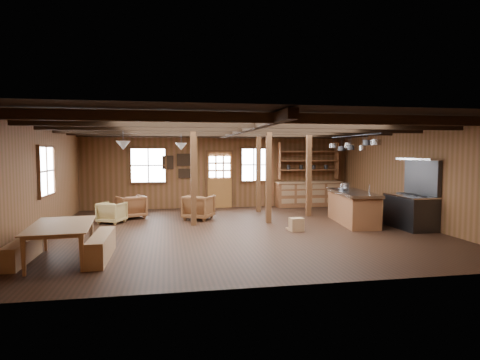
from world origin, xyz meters
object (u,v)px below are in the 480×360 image
object	(u,v)px
armchair_a	(131,207)
armchair_b	(199,207)
kitchen_island	(353,207)
armchair_c	(112,213)
dining_table	(64,242)
commercial_range	(412,206)

from	to	relation	value
armchair_a	armchair_b	size ratio (longest dim) A/B	0.95
kitchen_island	armchair_c	world-z (taller)	kitchen_island
dining_table	armchair_c	world-z (taller)	dining_table
kitchen_island	commercial_range	size ratio (longest dim) A/B	1.35
kitchen_island	armchair_b	size ratio (longest dim) A/B	3.12
kitchen_island	armchair_a	world-z (taller)	kitchen_island
kitchen_island	armchair_a	distance (m)	6.78
commercial_range	armchair_c	world-z (taller)	commercial_range
armchair_b	armchair_a	bearing A→B (deg)	11.64
dining_table	armchair_c	distance (m)	4.06
commercial_range	armchair_a	bearing A→B (deg)	158.26
armchair_a	armchair_c	xyz separation A→B (m)	(-0.48, -0.79, -0.05)
dining_table	commercial_range	bearing A→B (deg)	-83.41
commercial_range	dining_table	xyz separation A→B (m)	(-8.55, -1.76, -0.27)
armchair_b	armchair_c	world-z (taller)	armchair_b
kitchen_island	armchair_c	size ratio (longest dim) A/B	3.79
armchair_c	kitchen_island	bearing A→B (deg)	-166.32
commercial_range	armchair_b	distance (m)	6.17
armchair_b	armchair_c	distance (m)	2.56
commercial_range	armchair_a	distance (m)	8.30
commercial_range	armchair_b	size ratio (longest dim) A/B	2.30
kitchen_island	dining_table	bearing A→B (deg)	-151.75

